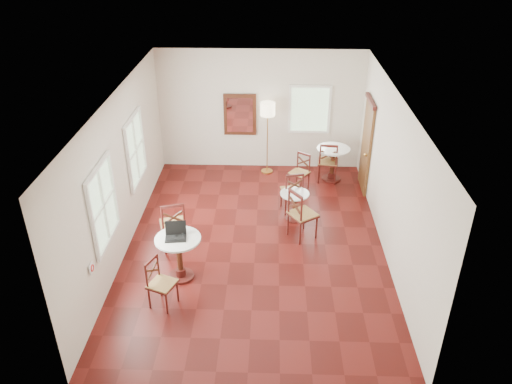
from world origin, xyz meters
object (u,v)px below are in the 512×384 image
chair_mid_a (292,191)px  laptop (176,234)px  cafe_table_mid (294,203)px  chair_back_a (328,162)px  mouse (176,236)px  power_adapter (167,286)px  cafe_table_near (179,253)px  chair_near_b (161,283)px  cafe_table_back (333,160)px  water_glass (183,236)px  chair_back_b (300,172)px  chair_near_a (173,225)px  floor_lamp (268,114)px  chair_mid_b (302,214)px  navy_mug (182,230)px

chair_mid_a → laptop: laptop is taller
cafe_table_mid → chair_mid_a: 0.39m
chair_back_a → mouse: chair_back_a is taller
power_adapter → cafe_table_near: bearing=52.8°
chair_near_b → power_adapter: chair_near_b is taller
cafe_table_back → water_glass: bearing=-127.6°
chair_back_a → chair_mid_a: bearing=65.0°
chair_back_b → cafe_table_near: bearing=-88.0°
chair_near_a → floor_lamp: floor_lamp is taller
chair_mid_b → laptop: laptop is taller
chair_mid_b → chair_back_b: chair_mid_b is taller
cafe_table_near → chair_mid_a: (2.06, 2.39, -0.04)m
cafe_table_mid → cafe_table_near: bearing=-136.2°
cafe_table_near → mouse: (-0.04, 0.03, 0.34)m
laptop → water_glass: laptop is taller
chair_mid_b → navy_mug: chair_mid_b is taller
chair_back_b → power_adapter: 4.43m
cafe_table_back → chair_mid_b: bearing=-108.8°
cafe_table_mid → laptop: 2.95m
navy_mug → water_glass: navy_mug is taller
cafe_table_back → chair_back_b: bearing=-148.1°
chair_mid_a → power_adapter: size_ratio=8.53×
chair_near_a → chair_back_a: size_ratio=1.04×
chair_mid_a → water_glass: size_ratio=11.09×
chair_mid_b → water_glass: size_ratio=12.36×
cafe_table_back → water_glass: size_ratio=9.60×
chair_mid_a → chair_near_a: bearing=18.1°
chair_back_a → laptop: size_ratio=2.61×
cafe_table_near → chair_back_a: (2.95, 3.81, -0.01)m
mouse → water_glass: 0.14m
laptop → chair_mid_b: bearing=23.9°
chair_near_b → chair_back_a: chair_back_a is taller
cafe_table_near → chair_mid_b: size_ratio=0.79×
chair_back_a → laptop: bearing=58.9°
chair_back_a → mouse: bearing=58.9°
cafe_table_back → chair_back_b: 0.95m
cafe_table_near → chair_near_a: 0.94m
cafe_table_mid → mouse: (-2.13, -1.98, 0.47)m
chair_mid_a → chair_mid_b: chair_mid_b is taller
cafe_table_back → chair_back_a: 0.14m
power_adapter → water_glass: bearing=43.5°
chair_near_b → water_glass: water_glass is taller
cafe_table_mid → cafe_table_back: bearing=62.4°
mouse → chair_mid_b: bearing=43.3°
chair_back_a → water_glass: (-2.86, -3.80, 0.38)m
power_adapter → laptop: bearing=61.2°
navy_mug → cafe_table_back: bearing=50.7°
mouse → laptop: bearing=78.2°
laptop → cafe_table_mid: bearing=36.3°
cafe_table_back → laptop: (-3.11, -3.84, 0.39)m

